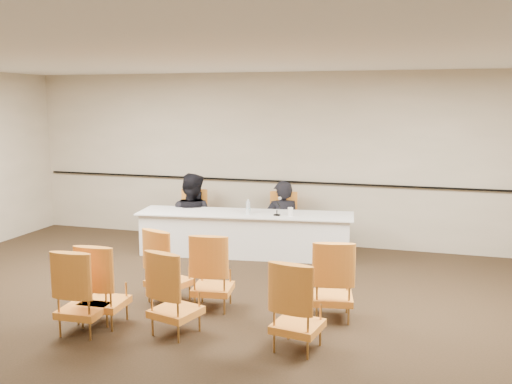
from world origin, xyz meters
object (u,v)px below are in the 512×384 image
aud_chair_back_right (298,305)px  panelist_main_chair (282,221)px  drinking_glass (248,212)px  aud_chair_front_mid (213,271)px  aud_chair_back_mid (176,292)px  panelist_second (192,224)px  panelist_second_chair (192,218)px  aud_chair_front_right (333,279)px  aud_chair_front_left (169,265)px  aud_chair_extra (104,284)px  panel_table (245,234)px  coffee_cup (290,212)px  panelist_main (282,229)px  water_bottle (248,206)px  aud_chair_back_left (82,290)px  microphone (277,207)px

aud_chair_back_right → panelist_main_chair: bearing=116.0°
drinking_glass → aud_chair_front_mid: bearing=-82.8°
aud_chair_front_mid → aud_chair_back_mid: same height
panelist_second → panelist_second_chair: 0.11m
panelist_second_chair → aud_chair_front_right: (2.94, -2.75, 0.00)m
aud_chair_front_right → aud_chair_back_right: (-0.20, -0.93, 0.00)m
panelist_main_chair → panelist_second: size_ratio=0.53×
aud_chair_front_left → aud_chair_front_right: (2.06, 0.03, 0.00)m
panelist_second_chair → aud_chair_front_mid: same height
panelist_second → aud_chair_extra: panelist_second is taller
panel_table → coffee_cup: (0.77, -0.02, 0.42)m
aud_chair_front_mid → aud_chair_back_right: bearing=-41.9°
drinking_glass → aud_chair_front_left: (-0.32, -2.25, -0.28)m
panelist_main_chair → aud_chair_extra: same height
panelist_main → coffee_cup: size_ratio=12.56×
aud_chair_back_mid → water_bottle: bearing=109.0°
drinking_glass → aud_chair_back_left: bearing=-103.1°
microphone → aud_chair_back_right: microphone is taller
drinking_glass → aud_chair_extra: 3.23m
panel_table → panelist_second_chair: panelist_second_chair is taller
panelist_main → panelist_second: bearing=-16.1°
panelist_second → aud_chair_front_right: panelist_second is taller
water_bottle → panel_table: bearing=170.6°
panelist_second → aud_chair_front_right: size_ratio=1.89×
aud_chair_back_left → panelist_second_chair: bearing=93.2°
panelist_second → panelist_second_chair: (0.00, 0.00, 0.11)m
aud_chair_back_left → aud_chair_back_mid: (0.98, 0.26, 0.00)m
panel_table → aud_chair_front_left: bearing=-103.1°
aud_chair_back_left → drinking_glass: bearing=74.2°
microphone → coffee_cup: microphone is taller
panelist_main_chair → panelist_second_chair: bearing=180.0°
aud_chair_back_left → aud_chair_back_right: size_ratio=1.00×
drinking_glass → aud_chair_back_mid: bearing=-86.6°
water_bottle → aud_chair_back_left: (-0.76, -3.53, -0.34)m
aud_chair_back_right → aud_chair_front_right: bearing=87.4°
panelist_second → aud_chair_front_left: size_ratio=1.89×
water_bottle → aud_chair_back_left: size_ratio=0.24×
aud_chair_front_mid → aud_chair_back_right: 1.50m
panelist_second_chair → aud_chair_back_left: (0.41, -3.93, 0.00)m
aud_chair_front_mid → aud_chair_back_left: bearing=-143.0°
drinking_glass → panelist_second: bearing=156.7°
water_bottle → aud_chair_extra: size_ratio=0.24×
aud_chair_back_right → panel_table: bearing=125.8°
panelist_main_chair → aud_chair_back_right: (1.16, -3.89, 0.00)m
aud_chair_front_right → aud_chair_back_left: bearing=-166.1°
panel_table → aud_chair_front_left: aud_chair_front_left is taller
panel_table → water_bottle: (0.06, -0.01, 0.46)m
microphone → drinking_glass: bearing=-170.1°
panel_table → aud_chair_back_right: (1.63, -3.29, 0.12)m
aud_chair_front_right → coffee_cup: bearing=103.3°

